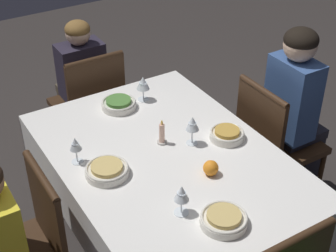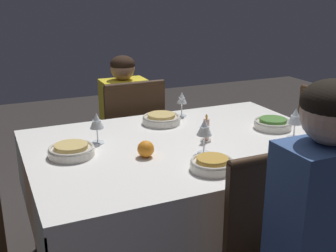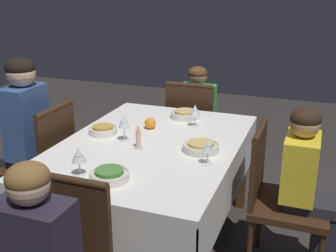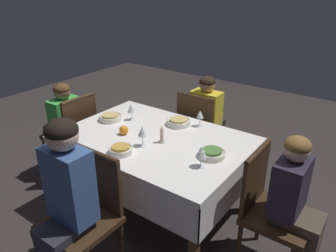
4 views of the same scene
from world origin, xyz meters
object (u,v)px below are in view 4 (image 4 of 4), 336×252
wine_glass_south (142,132)px  wine_glass_east (201,153)px  chair_west (74,132)px  person_adult_denim (64,200)px  wine_glass_west (131,109)px  candle_centerpiece (162,136)px  person_child_dark (297,206)px  bowl_north (179,122)px  bowl_south (121,150)px  chair_south (87,211)px  person_child_yellow (209,118)px  wine_glass_north (200,115)px  orange_fruit (124,130)px  bowl_west (110,117)px  chair_north (200,128)px  person_child_green (63,124)px  dining_table (154,147)px  chair_east (270,206)px  bowl_east (212,153)px

wine_glass_south → wine_glass_east: 0.52m
chair_west → wine_glass_east: 1.59m
person_adult_denim → wine_glass_west: size_ratio=7.83×
wine_glass_south → candle_centerpiece: 0.17m
person_child_dark → bowl_north: size_ratio=4.94×
bowl_south → chair_south: bearing=-79.3°
person_child_yellow → candle_centerpiece: size_ratio=7.26×
person_adult_denim → wine_glass_east: (0.50, 0.77, 0.15)m
chair_west → wine_glass_north: 1.31m
bowl_south → wine_glass_south: 0.21m
person_child_yellow → orange_fruit: (-0.22, -1.05, 0.19)m
bowl_south → bowl_west: bearing=141.9°
bowl_south → wine_glass_east: 0.62m
bowl_north → wine_glass_east: wine_glass_east is taller
chair_north → wine_glass_north: bearing=119.0°
person_adult_denim → bowl_west: person_adult_denim is taller
wine_glass_north → bowl_west: 0.82m
wine_glass_south → wine_glass_east: (0.52, 0.00, -0.01)m
chair_west → bowl_north: size_ratio=4.21×
person_adult_denim → wine_glass_east: person_adult_denim is taller
person_child_green → orange_fruit: person_child_green is taller
person_adult_denim → person_child_yellow: 1.89m
dining_table → person_child_green: 1.18m
wine_glass_west → chair_south: bearing=-65.4°
chair_south → orange_fruit: size_ratio=11.80×
chair_south → chair_east: size_ratio=1.00×
chair_south → candle_centerpiece: (0.06, 0.75, 0.27)m
chair_north → person_child_dark: bearing=146.4°
chair_south → bowl_east: (0.49, 0.78, 0.25)m
bowl_east → candle_centerpiece: size_ratio=1.42×
wine_glass_south → person_child_yellow: bearing=92.0°
chair_south → person_child_yellow: bearing=92.0°
person_adult_denim → wine_glass_west: (-0.43, 1.10, 0.15)m
person_child_dark → candle_centerpiece: person_child_dark is taller
bowl_south → wine_glass_east: wine_glass_east is taller
chair_north → wine_glass_east: bearing=120.6°
wine_glass_south → chair_south: bearing=-88.0°
wine_glass_south → bowl_south: bearing=-108.2°
chair_west → person_child_green: (-0.17, -0.00, 0.04)m
chair_south → bowl_west: size_ratio=4.32×
chair_west → orange_fruit: chair_west is taller
person_child_yellow → person_child_green: bearing=40.3°
wine_glass_south → orange_fruit: wine_glass_south is taller
chair_north → person_child_dark: (1.19, -0.79, 0.08)m
chair_east → chair_north: bearing=52.3°
chair_east → orange_fruit: size_ratio=11.80×
orange_fruit → wine_glass_north: bearing=50.3°
chair_east → chair_west: (-2.01, -0.02, 0.00)m
bowl_north → dining_table: bearing=-93.1°
person_adult_denim → dining_table: bearing=92.5°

